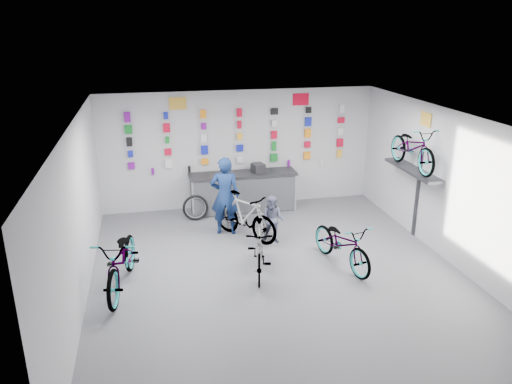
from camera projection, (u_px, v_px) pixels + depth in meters
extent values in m
plane|color=#4F4F54|center=(279.00, 276.00, 9.53)|extent=(8.00, 8.00, 0.00)
plane|color=white|center=(281.00, 120.00, 8.55)|extent=(8.00, 8.00, 0.00)
plane|color=silver|center=(239.00, 149.00, 12.73)|extent=(7.00, 0.00, 7.00)
plane|color=silver|center=(377.00, 328.00, 5.35)|extent=(7.00, 0.00, 7.00)
plane|color=silver|center=(78.00, 218.00, 8.32)|extent=(0.00, 8.00, 8.00)
plane|color=silver|center=(453.00, 189.00, 9.75)|extent=(0.00, 8.00, 8.00)
cube|color=black|center=(243.00, 194.00, 12.66)|extent=(2.60, 0.60, 0.90)
cube|color=silver|center=(245.00, 196.00, 12.37)|extent=(2.60, 0.02, 0.90)
cube|color=silver|center=(193.00, 200.00, 12.10)|extent=(0.04, 0.04, 0.96)
cube|color=silver|center=(295.00, 193.00, 12.64)|extent=(0.04, 0.04, 0.96)
cube|color=black|center=(243.00, 174.00, 12.49)|extent=(2.70, 0.66, 0.06)
cube|color=#760C8F|center=(131.00, 166.00, 12.19)|extent=(0.16, 0.06, 0.15)
cube|color=silver|center=(169.00, 164.00, 12.38)|extent=(0.17, 0.06, 0.23)
cube|color=orange|center=(205.00, 161.00, 12.56)|extent=(0.18, 0.06, 0.14)
cube|color=silver|center=(240.00, 159.00, 12.75)|extent=(0.14, 0.06, 0.16)
cube|color=#107723|center=(274.00, 157.00, 12.93)|extent=(0.17, 0.06, 0.20)
cube|color=orange|center=(307.00, 155.00, 13.11)|extent=(0.18, 0.06, 0.19)
cube|color=yellow|center=(339.00, 154.00, 13.30)|extent=(0.12, 0.06, 0.20)
cube|color=#131EAC|center=(130.00, 154.00, 12.10)|extent=(0.12, 0.06, 0.15)
cube|color=red|center=(168.00, 152.00, 12.28)|extent=(0.17, 0.06, 0.16)
cube|color=#131EAC|center=(204.00, 150.00, 12.46)|extent=(0.17, 0.06, 0.22)
cube|color=#131EAC|center=(240.00, 148.00, 12.65)|extent=(0.17, 0.06, 0.16)
cube|color=#107723|center=(274.00, 146.00, 12.83)|extent=(0.11, 0.06, 0.24)
cube|color=red|center=(307.00, 144.00, 13.01)|extent=(0.16, 0.06, 0.15)
cube|color=red|center=(340.00, 143.00, 13.20)|extent=(0.17, 0.06, 0.21)
cube|color=black|center=(129.00, 142.00, 12.00)|extent=(0.13, 0.06, 0.21)
cube|color=#107723|center=(167.00, 140.00, 12.18)|extent=(0.10, 0.06, 0.16)
cube|color=silver|center=(204.00, 138.00, 12.37)|extent=(0.15, 0.06, 0.21)
cube|color=yellow|center=(240.00, 136.00, 12.55)|extent=(0.11, 0.06, 0.17)
cube|color=red|center=(274.00, 135.00, 12.73)|extent=(0.15, 0.06, 0.20)
cube|color=orange|center=(308.00, 133.00, 12.92)|extent=(0.16, 0.06, 0.22)
cube|color=silver|center=(340.00, 131.00, 13.10)|extent=(0.15, 0.06, 0.20)
cube|color=#107723|center=(128.00, 130.00, 11.90)|extent=(0.18, 0.06, 0.20)
cube|color=red|center=(167.00, 128.00, 12.08)|extent=(0.17, 0.06, 0.22)
cube|color=#760C8F|center=(204.00, 126.00, 12.27)|extent=(0.12, 0.06, 0.15)
cube|color=red|center=(239.00, 125.00, 12.45)|extent=(0.10, 0.06, 0.19)
cube|color=silver|center=(274.00, 123.00, 12.63)|extent=(0.13, 0.06, 0.16)
cube|color=#131EAC|center=(308.00, 122.00, 12.82)|extent=(0.17, 0.06, 0.22)
cube|color=red|center=(341.00, 120.00, 13.00)|extent=(0.18, 0.06, 0.14)
cube|color=#760C8F|center=(127.00, 117.00, 11.80)|extent=(0.15, 0.06, 0.24)
cube|color=#131EAC|center=(166.00, 116.00, 11.98)|extent=(0.11, 0.06, 0.17)
cube|color=orange|center=(203.00, 114.00, 12.17)|extent=(0.14, 0.06, 0.21)
cube|color=red|center=(239.00, 113.00, 12.35)|extent=(0.12, 0.06, 0.21)
cube|color=black|center=(274.00, 111.00, 12.54)|extent=(0.18, 0.06, 0.16)
cube|color=black|center=(309.00, 110.00, 12.72)|extent=(0.14, 0.06, 0.15)
cube|color=silver|center=(342.00, 109.00, 12.90)|extent=(0.12, 0.06, 0.19)
cylinder|color=#760C8F|center=(153.00, 171.00, 12.33)|extent=(0.07, 0.07, 0.16)
cylinder|color=black|center=(189.00, 169.00, 12.52)|extent=(0.07, 0.07, 0.16)
cylinder|color=#107723|center=(255.00, 165.00, 12.86)|extent=(0.07, 0.07, 0.16)
cylinder|color=#760C8F|center=(289.00, 163.00, 13.05)|extent=(0.07, 0.07, 0.16)
cylinder|color=silver|center=(321.00, 161.00, 13.23)|extent=(0.07, 0.07, 0.16)
cube|color=#333338|center=(413.00, 170.00, 10.80)|extent=(0.38, 1.90, 0.06)
cube|color=#333338|center=(417.00, 193.00, 11.02)|extent=(0.04, 0.10, 2.00)
cube|color=gold|center=(178.00, 104.00, 12.00)|extent=(0.42, 0.02, 0.30)
cube|color=red|center=(301.00, 99.00, 12.64)|extent=(0.42, 0.02, 0.30)
cube|color=gold|center=(426.00, 119.00, 10.48)|extent=(0.02, 0.40, 0.30)
imported|color=gray|center=(122.00, 260.00, 8.92)|extent=(1.08, 2.20, 1.11)
imported|color=gray|center=(259.00, 249.00, 9.46)|extent=(0.84, 1.75, 1.01)
imported|color=gray|center=(342.00, 243.00, 9.79)|extent=(1.05, 1.91, 0.95)
imported|color=gray|center=(245.00, 216.00, 11.01)|extent=(1.48, 1.69, 1.06)
imported|color=gray|center=(413.00, 147.00, 10.63)|extent=(0.63, 1.80, 0.95)
imported|color=navy|center=(225.00, 196.00, 11.16)|extent=(0.73, 0.56, 1.80)
imported|color=slate|center=(273.00, 219.00, 10.82)|extent=(0.64, 0.60, 1.06)
torus|color=black|center=(196.00, 208.00, 12.10)|extent=(0.63, 0.18, 0.63)
torus|color=silver|center=(196.00, 208.00, 12.10)|extent=(0.51, 0.12, 0.51)
cube|color=black|center=(258.00, 168.00, 12.52)|extent=(0.35, 0.36, 0.22)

